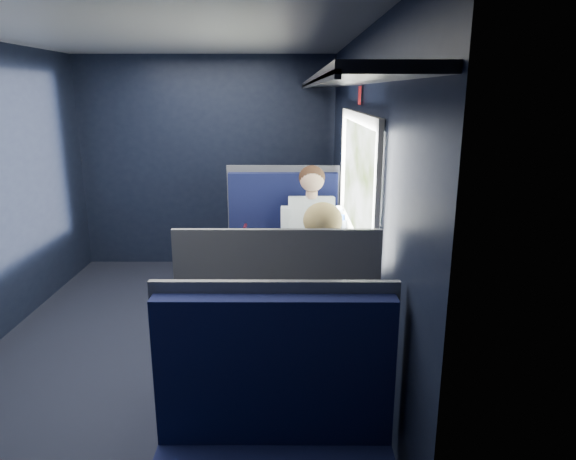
{
  "coord_description": "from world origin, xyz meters",
  "views": [
    {
      "loc": [
        0.91,
        -3.57,
        1.91
      ],
      "look_at": [
        0.9,
        0.0,
        0.95
      ],
      "focal_mm": 32.0,
      "sensor_mm": 36.0,
      "label": 1
    }
  ],
  "objects_px": {
    "seat_bay_far": "(279,358)",
    "man": "(311,235)",
    "bottle_small": "(342,231)",
    "cup": "(341,236)",
    "seat_bay_near": "(281,261)",
    "laptop": "(328,245)",
    "seat_row_front": "(284,235)",
    "table": "(306,268)",
    "woman": "(321,296)"
  },
  "relations": [
    {
      "from": "table",
      "to": "man",
      "type": "bearing_deg",
      "value": 84.48
    },
    {
      "from": "bottle_small",
      "to": "seat_row_front",
      "type": "bearing_deg",
      "value": 108.54
    },
    {
      "from": "seat_bay_near",
      "to": "cup",
      "type": "relative_size",
      "value": 14.76
    },
    {
      "from": "laptop",
      "to": "seat_row_front",
      "type": "bearing_deg",
      "value": 101.9
    },
    {
      "from": "cup",
      "to": "woman",
      "type": "bearing_deg",
      "value": -101.33
    },
    {
      "from": "table",
      "to": "laptop",
      "type": "height_order",
      "value": "laptop"
    },
    {
      "from": "seat_bay_far",
      "to": "woman",
      "type": "relative_size",
      "value": 0.95
    },
    {
      "from": "seat_row_front",
      "to": "laptop",
      "type": "bearing_deg",
      "value": -78.1
    },
    {
      "from": "table",
      "to": "seat_row_front",
      "type": "height_order",
      "value": "seat_row_front"
    },
    {
      "from": "laptop",
      "to": "bottle_small",
      "type": "xyz_separation_m",
      "value": [
        0.13,
        0.23,
        0.05
      ]
    },
    {
      "from": "seat_bay_far",
      "to": "seat_row_front",
      "type": "bearing_deg",
      "value": 90.0
    },
    {
      "from": "man",
      "to": "laptop",
      "type": "bearing_deg",
      "value": -79.93
    },
    {
      "from": "woman",
      "to": "bottle_small",
      "type": "xyz_separation_m",
      "value": [
        0.23,
        1.07,
        0.12
      ]
    },
    {
      "from": "seat_bay_near",
      "to": "man",
      "type": "xyz_separation_m",
      "value": [
        0.27,
        -0.17,
        0.3
      ]
    },
    {
      "from": "woman",
      "to": "cup",
      "type": "distance_m",
      "value": 1.17
    },
    {
      "from": "seat_row_front",
      "to": "cup",
      "type": "height_order",
      "value": "seat_row_front"
    },
    {
      "from": "table",
      "to": "seat_row_front",
      "type": "xyz_separation_m",
      "value": [
        -0.18,
        1.8,
        -0.25
      ]
    },
    {
      "from": "seat_bay_far",
      "to": "bottle_small",
      "type": "relative_size",
      "value": 5.31
    },
    {
      "from": "seat_bay_far",
      "to": "man",
      "type": "relative_size",
      "value": 0.95
    },
    {
      "from": "table",
      "to": "seat_row_front",
      "type": "distance_m",
      "value": 1.82
    },
    {
      "from": "cup",
      "to": "man",
      "type": "bearing_deg",
      "value": 131.64
    },
    {
      "from": "seat_bay_near",
      "to": "laptop",
      "type": "xyz_separation_m",
      "value": [
        0.37,
        -0.74,
        0.38
      ]
    },
    {
      "from": "laptop",
      "to": "bottle_small",
      "type": "relative_size",
      "value": 1.3
    },
    {
      "from": "seat_bay_near",
      "to": "man",
      "type": "distance_m",
      "value": 0.43
    },
    {
      "from": "seat_bay_near",
      "to": "seat_row_front",
      "type": "xyz_separation_m",
      "value": [
        0.02,
        0.92,
        -0.01
      ]
    },
    {
      "from": "man",
      "to": "cup",
      "type": "relative_size",
      "value": 15.49
    },
    {
      "from": "seat_bay_far",
      "to": "cup",
      "type": "relative_size",
      "value": 14.76
    },
    {
      "from": "woman",
      "to": "cup",
      "type": "height_order",
      "value": "woman"
    },
    {
      "from": "seat_bay_near",
      "to": "cup",
      "type": "height_order",
      "value": "seat_bay_near"
    },
    {
      "from": "table",
      "to": "woman",
      "type": "distance_m",
      "value": 0.71
    },
    {
      "from": "bottle_small",
      "to": "cup",
      "type": "xyz_separation_m",
      "value": [
        0.0,
        0.07,
        -0.06
      ]
    },
    {
      "from": "bottle_small",
      "to": "cup",
      "type": "distance_m",
      "value": 0.1
    },
    {
      "from": "seat_bay_near",
      "to": "laptop",
      "type": "bearing_deg",
      "value": -63.54
    },
    {
      "from": "seat_bay_near",
      "to": "seat_row_front",
      "type": "relative_size",
      "value": 1.09
    },
    {
      "from": "laptop",
      "to": "man",
      "type": "bearing_deg",
      "value": 100.07
    },
    {
      "from": "seat_bay_far",
      "to": "man",
      "type": "xyz_separation_m",
      "value": [
        0.25,
        1.57,
        0.3
      ]
    },
    {
      "from": "table",
      "to": "seat_bay_far",
      "type": "xyz_separation_m",
      "value": [
        -0.18,
        -0.87,
        -0.25
      ]
    },
    {
      "from": "seat_bay_far",
      "to": "cup",
      "type": "height_order",
      "value": "seat_bay_far"
    },
    {
      "from": "man",
      "to": "bottle_small",
      "type": "relative_size",
      "value": 5.58
    },
    {
      "from": "table",
      "to": "cup",
      "type": "relative_size",
      "value": 11.72
    },
    {
      "from": "seat_row_front",
      "to": "woman",
      "type": "distance_m",
      "value": 2.54
    },
    {
      "from": "seat_bay_near",
      "to": "laptop",
      "type": "height_order",
      "value": "seat_bay_near"
    },
    {
      "from": "bottle_small",
      "to": "cup",
      "type": "relative_size",
      "value": 2.78
    },
    {
      "from": "seat_bay_far",
      "to": "seat_row_front",
      "type": "distance_m",
      "value": 2.67
    },
    {
      "from": "seat_bay_near",
      "to": "seat_bay_far",
      "type": "relative_size",
      "value": 1.0
    },
    {
      "from": "seat_row_front",
      "to": "man",
      "type": "xyz_separation_m",
      "value": [
        0.25,
        -1.1,
        0.31
      ]
    },
    {
      "from": "seat_bay_near",
      "to": "seat_row_front",
      "type": "distance_m",
      "value": 0.92
    },
    {
      "from": "seat_row_front",
      "to": "cup",
      "type": "xyz_separation_m",
      "value": [
        0.48,
        -1.36,
        0.37
      ]
    },
    {
      "from": "seat_bay_far",
      "to": "woman",
      "type": "distance_m",
      "value": 0.43
    },
    {
      "from": "table",
      "to": "bottle_small",
      "type": "distance_m",
      "value": 0.5
    }
  ]
}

